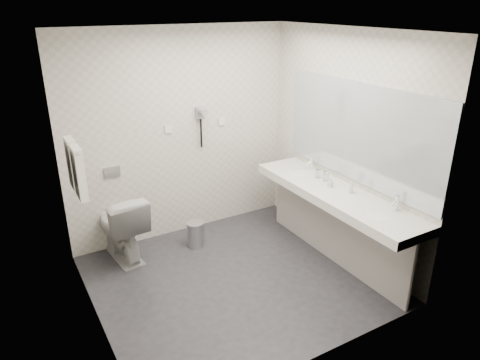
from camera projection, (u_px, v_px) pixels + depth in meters
floor at (235, 279)px, 4.70m from camera, size 2.80×2.80×0.00m
ceiling at (234, 31)px, 3.76m from camera, size 2.80×2.80×0.00m
wall_back at (181, 135)px, 5.27m from camera, size 2.80×0.00×2.80m
wall_front at (323, 224)px, 3.19m from camera, size 2.80×0.00×2.80m
wall_left at (83, 199)px, 3.58m from camera, size 0.00×2.60×2.60m
wall_right at (345, 146)px, 4.88m from camera, size 0.00×2.60×2.60m
vanity_counter at (335, 195)px, 4.76m from camera, size 0.55×2.20×0.10m
vanity_panel at (333, 229)px, 4.93m from camera, size 0.03×2.15×0.75m
vanity_post_near at (411, 275)px, 4.11m from camera, size 0.06×0.06×0.75m
vanity_post_far at (282, 196)px, 5.78m from camera, size 0.06×0.06×0.75m
mirror at (359, 133)px, 4.64m from camera, size 0.02×2.20×1.05m
basin_near at (381, 216)px, 4.23m from camera, size 0.40×0.31×0.05m
basin_far at (298, 173)px, 5.27m from camera, size 0.40×0.31×0.05m
faucet_near at (397, 203)px, 4.28m from camera, size 0.04×0.04×0.15m
faucet_far at (312, 163)px, 5.33m from camera, size 0.04×0.04×0.15m
soap_bottle_a at (330, 182)px, 4.82m from camera, size 0.06×0.06×0.11m
soap_bottle_c at (351, 187)px, 4.67m from camera, size 0.06×0.06×0.13m
glass_left at (326, 176)px, 4.98m from camera, size 0.08×0.08×0.12m
glass_right at (318, 174)px, 5.08m from camera, size 0.06×0.06×0.10m
toilet at (121, 226)px, 4.97m from camera, size 0.51×0.82×0.79m
flush_plate at (112, 172)px, 4.97m from camera, size 0.18×0.02×0.12m
pedal_bin at (196, 235)px, 5.29m from camera, size 0.22×0.22×0.29m
bin_lid at (195, 223)px, 5.24m from camera, size 0.21×0.21×0.02m
towel_rail at (71, 145)px, 3.93m from camera, size 0.02×0.62×0.02m
towel_near at (79, 173)px, 3.90m from camera, size 0.07×0.24×0.48m
towel_far at (73, 164)px, 4.13m from camera, size 0.07×0.24×0.48m
dryer_cradle at (200, 113)px, 5.27m from camera, size 0.10×0.04×0.14m
dryer_barrel at (202, 111)px, 5.20m from camera, size 0.08×0.14×0.08m
dryer_cord at (201, 133)px, 5.35m from camera, size 0.02×0.02×0.35m
switch_plate_a at (169, 129)px, 5.15m from camera, size 0.09×0.02×0.09m
switch_plate_b at (222, 121)px, 5.48m from camera, size 0.09×0.02×0.09m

